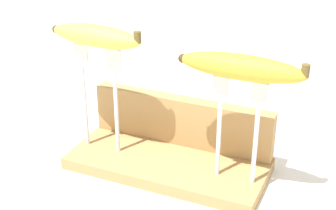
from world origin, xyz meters
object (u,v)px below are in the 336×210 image
at_px(fork_stand_left, 99,89).
at_px(banana_raised_right, 242,67).
at_px(fork_stand_right, 238,121).
at_px(banana_chunk_near, 240,118).
at_px(banana_raised_left, 96,36).

height_order(fork_stand_left, banana_raised_right, banana_raised_right).
distance_m(fork_stand_right, banana_chunk_near, 0.24).
bearing_deg(banana_chunk_near, fork_stand_right, -75.90).
relative_size(banana_raised_left, banana_chunk_near, 3.40).
height_order(fork_stand_right, banana_raised_left, banana_raised_left).
xyz_separation_m(fork_stand_right, banana_chunk_near, (-0.05, 0.21, -0.10)).
distance_m(banana_raised_left, banana_raised_right, 0.24).
distance_m(banana_raised_left, banana_chunk_near, 0.35).
bearing_deg(banana_raised_right, banana_chunk_near, 104.09).
height_order(fork_stand_left, banana_chunk_near, fork_stand_left).
height_order(banana_raised_right, banana_chunk_near, banana_raised_right).
bearing_deg(banana_raised_right, fork_stand_right, 0.10).
distance_m(fork_stand_left, fork_stand_right, 0.24).
relative_size(banana_raised_left, banana_raised_right, 0.87).
distance_m(fork_stand_left, banana_raised_right, 0.25).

